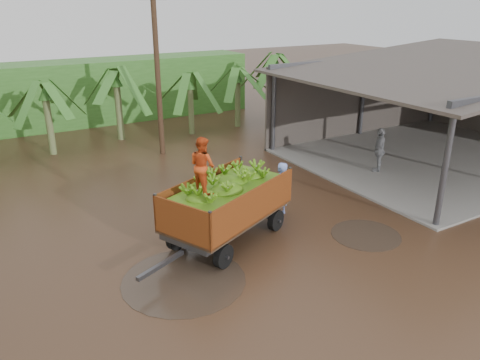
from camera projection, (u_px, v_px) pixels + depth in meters
name	position (u px, v px, depth m)	size (l,w,h in m)	color
ground	(237.00, 219.00, 15.61)	(100.00, 100.00, 0.00)	black
packing_shed	(437.00, 100.00, 21.68)	(12.78, 10.80, 4.76)	gray
hedge_north	(68.00, 94.00, 26.90)	(22.00, 3.00, 3.60)	#2D661E
banana_trailer	(227.00, 202.00, 13.84)	(5.65, 3.50, 3.48)	#984415
man_blue	(280.00, 189.00, 15.61)	(0.68, 0.45, 1.88)	#7C91E3
man_grey	(379.00, 150.00, 19.53)	(1.13, 0.47, 1.93)	gray
utility_pole	(158.00, 73.00, 20.95)	(1.20, 0.24, 7.44)	#47301E
banana_plants	(38.00, 145.00, 17.18)	(24.41, 20.64, 4.36)	#2D661E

